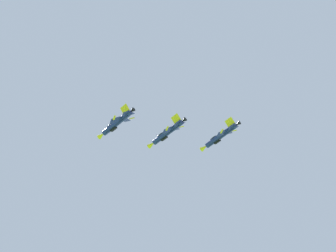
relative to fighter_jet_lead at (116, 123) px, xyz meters
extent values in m
cylinder|color=navy|center=(0.22, -0.18, 0.00)|extent=(10.29, 9.00, 1.70)
cube|color=#141947|center=(0.42, 0.06, -0.35)|extent=(8.59, 7.49, 1.27)
cone|color=yellow|center=(-5.27, 4.41, 0.00)|extent=(2.84, 2.74, 1.56)
cone|color=black|center=(5.40, -4.51, 0.00)|extent=(2.10, 2.07, 1.36)
ellipsoid|color=#192333|center=(-2.08, 1.18, 0.47)|extent=(3.45, 3.25, 1.55)
cube|color=black|center=(-1.09, 1.62, -0.60)|extent=(2.57, 2.47, 1.36)
cube|color=navy|center=(0.34, -2.71, -1.83)|extent=(3.71, 2.98, 2.98)
cube|color=yellow|center=(0.20, -4.62, -3.24)|extent=(1.13, 1.70, 0.56)
cube|color=navy|center=(2.81, 0.24, 1.70)|extent=(2.53, 3.56, 2.98)
cube|color=yellow|center=(4.66, 0.71, 3.11)|extent=(1.68, 0.89, 0.56)
cube|color=navy|center=(3.41, -4.31, -1.03)|extent=(2.33, 2.31, 1.60)
cube|color=navy|center=(4.85, -2.59, 1.03)|extent=(2.15, 2.17, 1.60)
cube|color=yellow|center=(3.12, -4.20, 1.33)|extent=(3.21, 3.13, 2.05)
cylinder|color=navy|center=(15.76, 3.63, -1.36)|extent=(10.29, 9.00, 1.70)
cube|color=#141947|center=(15.97, 3.89, -1.69)|extent=(8.56, 7.46, 1.32)
cone|color=yellow|center=(10.27, 8.22, -1.36)|extent=(2.84, 2.74, 1.56)
cone|color=black|center=(20.93, -0.70, -1.36)|extent=(2.10, 2.07, 1.36)
ellipsoid|color=#192333|center=(13.44, 4.97, -0.92)|extent=(3.45, 3.25, 1.56)
cube|color=black|center=(14.47, 5.46, -1.92)|extent=(2.57, 2.46, 1.37)
cube|color=navy|center=(15.95, 1.18, -3.30)|extent=(3.55, 2.91, 3.16)
cube|color=yellow|center=(15.87, -0.65, -4.81)|extent=(1.12, 1.69, 0.57)
cube|color=navy|center=(18.28, 3.97, 0.46)|extent=(2.49, 3.39, 3.16)
cube|color=yellow|center=(20.07, 4.37, 1.97)|extent=(1.68, 0.88, 0.57)
cube|color=navy|center=(18.99, -0.45, -2.46)|extent=(2.25, 2.27, 1.69)
cube|color=navy|center=(20.35, 1.17, -0.26)|extent=(2.12, 2.09, 1.69)
cube|color=yellow|center=(18.60, -0.45, -0.10)|extent=(3.28, 3.21, 1.95)
cylinder|color=navy|center=(32.38, 6.69, -0.67)|extent=(10.29, 9.00, 1.70)
cube|color=#141947|center=(32.59, 6.93, -1.01)|extent=(8.58, 7.49, 1.28)
cone|color=yellow|center=(26.90, 11.28, -0.67)|extent=(2.84, 2.74, 1.56)
cone|color=black|center=(37.56, 2.36, -0.67)|extent=(2.10, 2.07, 1.36)
ellipsoid|color=#192333|center=(30.08, 8.05, -0.20)|extent=(3.45, 3.25, 1.55)
cube|color=black|center=(31.08, 8.50, -1.25)|extent=(2.57, 2.47, 1.37)
cube|color=navy|center=(32.52, 4.17, -2.52)|extent=(3.68, 2.96, 3.02)
cube|color=yellow|center=(32.39, 2.28, -3.96)|extent=(1.13, 1.69, 0.56)
cube|color=navy|center=(34.96, 7.09, 1.06)|extent=(2.52, 3.52, 3.02)
cube|color=yellow|center=(36.79, 7.55, 2.50)|extent=(1.68, 0.89, 0.56)
cube|color=navy|center=(35.58, 2.56, -1.71)|extent=(2.31, 2.31, 1.62)
cube|color=navy|center=(37.01, 4.27, 0.38)|extent=(2.14, 2.15, 1.62)
cube|color=yellow|center=(35.27, 2.66, 0.65)|extent=(3.23, 3.15, 2.03)
camera|label=1|loc=(23.56, -105.12, -137.13)|focal=59.85mm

